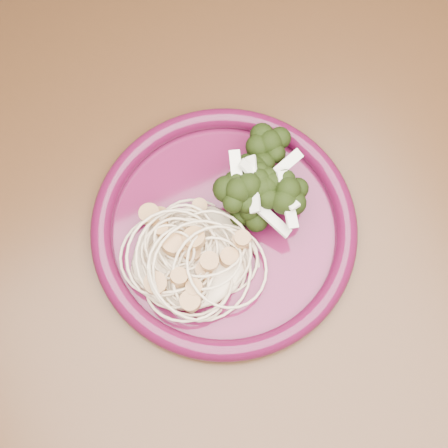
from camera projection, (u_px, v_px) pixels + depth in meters
name	position (u px, v px, depth m)	size (l,w,h in m)	color
dining_table	(209.00, 269.00, 0.73)	(1.20, 0.80, 0.75)	#472814
dinner_plate	(224.00, 227.00, 0.63)	(0.34, 0.34, 0.02)	#4C0D29
spaghetti_pile	(192.00, 254.00, 0.61)	(0.12, 0.11, 0.03)	beige
scallop_cluster	(190.00, 244.00, 0.58)	(0.11, 0.11, 0.04)	#B5844D
broccoli_pile	(262.00, 185.00, 0.62)	(0.09, 0.14, 0.05)	black
onion_garnish	(264.00, 172.00, 0.60)	(0.06, 0.09, 0.06)	silver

